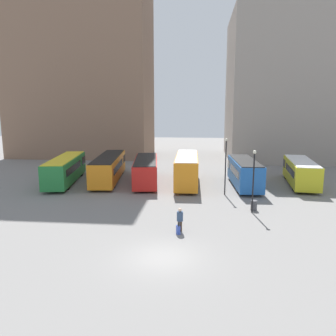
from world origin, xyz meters
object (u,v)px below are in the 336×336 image
at_px(lamp_post_0, 226,162).
at_px(bus_3, 187,169).
at_px(bus_4, 244,172).
at_px(traveler, 180,218).
at_px(bus_0, 66,169).
at_px(suitcase, 178,230).
at_px(bus_2, 146,169).
at_px(bus_1, 109,167).
at_px(bus_5, 301,172).
at_px(trash_bin, 254,205).
at_px(lamp_post_1, 253,176).

bearing_deg(lamp_post_0, bus_3, 132.98).
relative_size(bus_4, traveler, 5.42).
distance_m(bus_0, traveler, 20.09).
height_order(bus_4, suitcase, bus_4).
bearing_deg(suitcase, bus_2, -2.73).
relative_size(bus_1, bus_5, 1.27).
height_order(bus_0, traveler, bus_0).
bearing_deg(suitcase, trash_bin, -65.06).
bearing_deg(bus_5, lamp_post_0, 127.33).
relative_size(bus_0, bus_5, 1.18).
bearing_deg(suitcase, bus_1, 9.96).
bearing_deg(bus_0, bus_1, -79.33).
bearing_deg(suitcase, bus_4, -43.16).
bearing_deg(lamp_post_0, trash_bin, -67.13).
height_order(traveler, lamp_post_1, lamp_post_1).
relative_size(bus_2, bus_4, 1.17).
bearing_deg(trash_bin, bus_1, 145.76).
xyz_separation_m(bus_2, bus_4, (11.06, -1.11, 0.10)).
distance_m(traveler, lamp_post_1, 7.73).
bearing_deg(suitcase, bus_5, -58.08).
bearing_deg(traveler, bus_5, -58.80).
relative_size(bus_1, bus_4, 1.36).
bearing_deg(lamp_post_0, bus_4, 57.34).
bearing_deg(bus_2, lamp_post_0, -126.27).
distance_m(bus_0, lamp_post_1, 22.00).
distance_m(lamp_post_0, lamp_post_1, 5.82).
bearing_deg(bus_4, bus_0, 86.40).
relative_size(lamp_post_0, trash_bin, 6.63).
height_order(bus_0, lamp_post_1, lamp_post_1).
bearing_deg(bus_2, bus_1, 72.18).
xyz_separation_m(bus_0, lamp_post_0, (18.00, -3.90, 1.71)).
height_order(bus_1, bus_4, bus_4).
distance_m(bus_0, bus_5, 26.78).
bearing_deg(bus_0, suitcase, -145.35).
distance_m(bus_2, traveler, 15.88).
xyz_separation_m(bus_5, traveler, (-12.59, -15.55, -0.52)).
height_order(bus_3, traveler, bus_3).
relative_size(bus_3, traveler, 6.12).
height_order(bus_1, bus_2, bus_1).
height_order(bus_1, trash_bin, bus_1).
distance_m(suitcase, lamp_post_0, 11.94).
relative_size(bus_0, bus_1, 0.93).
bearing_deg(trash_bin, suitcase, -135.25).
relative_size(bus_0, bus_3, 1.11).
bearing_deg(trash_bin, lamp_post_1, -112.08).
height_order(bus_0, bus_1, bus_0).
distance_m(bus_3, lamp_post_1, 11.44).
xyz_separation_m(bus_2, traveler, (4.88, -15.10, -0.52)).
relative_size(suitcase, lamp_post_0, 0.16).
distance_m(bus_1, lamp_post_0, 14.54).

